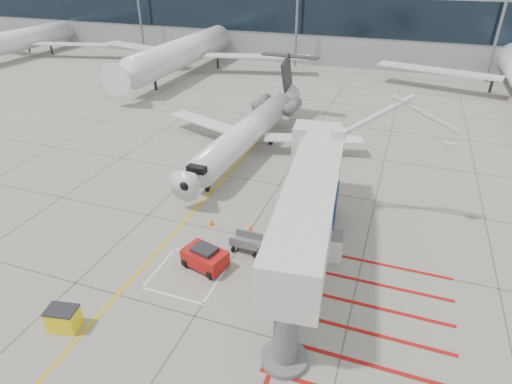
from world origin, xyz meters
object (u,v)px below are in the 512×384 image
(regional_jet, at_px, (239,124))
(pushback_tug, at_px, (205,257))
(jet_bridge, at_px, (307,219))
(spill_bin, at_px, (63,318))

(regional_jet, xyz_separation_m, pushback_tug, (3.72, -15.38, -2.85))
(jet_bridge, xyz_separation_m, pushback_tug, (-5.98, -1.57, -3.19))
(jet_bridge, height_order, pushback_tug, jet_bridge)
(regional_jet, height_order, pushback_tug, regional_jet)
(jet_bridge, bearing_deg, pushback_tug, -171.47)
(pushback_tug, bearing_deg, regional_jet, 118.63)
(regional_jet, distance_m, spill_bin, 22.66)
(regional_jet, distance_m, jet_bridge, 16.88)
(pushback_tug, xyz_separation_m, spill_bin, (-4.82, -7.06, -0.11))
(jet_bridge, bearing_deg, spill_bin, -147.54)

